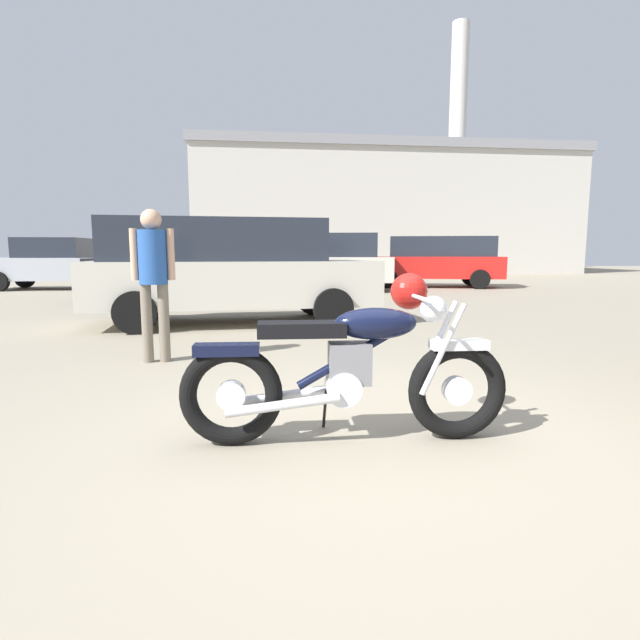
% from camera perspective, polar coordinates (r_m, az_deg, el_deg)
% --- Properties ---
extents(ground_plane, '(80.00, 80.00, 0.00)m').
position_cam_1_polar(ground_plane, '(3.43, 6.59, -12.83)').
color(ground_plane, gray).
extents(vintage_motorcycle, '(2.08, 0.74, 1.07)m').
position_cam_1_polar(vintage_motorcycle, '(3.19, 3.92, -5.15)').
color(vintage_motorcycle, black).
rests_on(vintage_motorcycle, ground_plane).
extents(bystander, '(0.46, 0.30, 1.66)m').
position_cam_1_polar(bystander, '(5.72, -18.47, 5.49)').
color(bystander, '#706656').
rests_on(bystander, ground_plane).
extents(silver_sedan_mid, '(4.89, 2.42, 1.74)m').
position_cam_1_polar(silver_sedan_mid, '(13.54, -15.46, 6.33)').
color(silver_sedan_mid, black).
rests_on(silver_sedan_mid, ground_plane).
extents(pale_sedan_back, '(4.95, 2.61, 1.74)m').
position_cam_1_polar(pale_sedan_back, '(18.02, 12.95, 6.69)').
color(pale_sedan_back, black).
rests_on(pale_sedan_back, ground_plane).
extents(blue_hatchback_right, '(4.26, 2.04, 1.67)m').
position_cam_1_polar(blue_hatchback_right, '(18.66, -28.02, 5.69)').
color(blue_hatchback_right, black).
rests_on(blue_hatchback_right, ground_plane).
extents(red_hatchback_near, '(4.10, 2.25, 1.78)m').
position_cam_1_polar(red_hatchback_near, '(15.75, 1.46, 6.67)').
color(red_hatchback_near, black).
rests_on(red_hatchback_near, ground_plane).
extents(dark_sedan_left, '(4.89, 2.42, 1.74)m').
position_cam_1_polar(dark_sedan_left, '(8.62, -10.37, 5.85)').
color(dark_sedan_left, black).
rests_on(dark_sedan_left, ground_plane).
extents(industrial_building, '(22.85, 13.38, 15.65)m').
position_cam_1_polar(industrial_building, '(33.46, 6.19, 11.92)').
color(industrial_building, beige).
rests_on(industrial_building, ground_plane).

